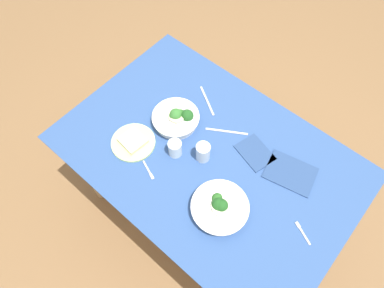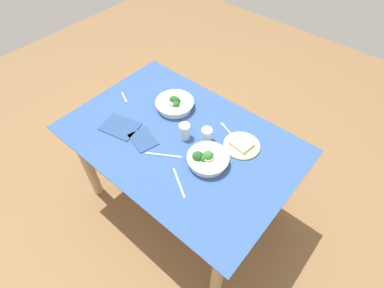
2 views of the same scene
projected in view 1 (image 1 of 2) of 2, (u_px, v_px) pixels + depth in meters
name	position (u px, v px, depth m)	size (l,w,h in m)	color
ground_plane	(204.00, 209.00, 2.28)	(6.00, 6.00, 0.00)	brown
dining_table	(207.00, 166.00, 1.74)	(1.38, 0.93, 0.75)	#2D4C84
broccoli_bowl_far	(220.00, 207.00, 1.47)	(0.25, 0.25, 0.09)	white
broccoli_bowl_near	(177.00, 118.00, 1.70)	(0.23, 0.23, 0.09)	white
bread_side_plate	(133.00, 142.00, 1.66)	(0.21, 0.21, 0.03)	#B7D684
water_glass_center	(175.00, 148.00, 1.60)	(0.06, 0.06, 0.09)	silver
water_glass_side	(203.00, 152.00, 1.59)	(0.07, 0.07, 0.10)	silver
fork_by_far_bowl	(149.00, 171.00, 1.59)	(0.10, 0.05, 0.00)	#B7B7BC
fork_by_near_bowl	(302.00, 232.00, 1.45)	(0.10, 0.05, 0.00)	#B7B7BC
table_knife_left	(227.00, 131.00, 1.70)	(0.21, 0.01, 0.00)	#B7B7BC
table_knife_right	(207.00, 101.00, 1.79)	(0.19, 0.01, 0.00)	#B7B7BC
napkin_folded_upper	(290.00, 173.00, 1.58)	(0.22, 0.16, 0.01)	navy
napkin_folded_lower	(255.00, 153.00, 1.64)	(0.17, 0.13, 0.01)	navy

